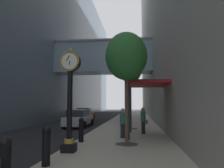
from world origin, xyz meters
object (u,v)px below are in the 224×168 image
at_px(street_tree_near, 126,57).
at_px(street_clock, 70,94).
at_px(bollard_second, 46,145).
at_px(bollard_fourth, 81,129).
at_px(bollard_nearest, 5,164).
at_px(street_tree_mid_near, 130,70).
at_px(pedestrian_walking, 143,120).
at_px(car_silver_mid, 79,118).
at_px(car_red_far, 85,114).
at_px(pedestrian_by_clock, 123,122).

bearing_deg(street_tree_near, street_clock, -138.60).
xyz_separation_m(street_clock, street_tree_near, (2.27, 2.00, 1.95)).
bearing_deg(bollard_second, bollard_fourth, 90.00).
distance_m(bollard_nearest, street_tree_mid_near, 13.96).
relative_size(bollard_second, pedestrian_walking, 0.72).
bearing_deg(bollard_second, car_silver_mid, 100.57).
xyz_separation_m(street_tree_mid_near, pedestrian_walking, (0.93, -2.92, -3.77)).
distance_m(street_tree_mid_near, car_silver_mid, 6.66).
bearing_deg(car_silver_mid, car_red_far, 99.58).
xyz_separation_m(street_tree_near, street_tree_mid_near, (0.00, 6.86, 0.37)).
height_order(bollard_second, pedestrian_walking, pedestrian_walking).
distance_m(street_clock, pedestrian_by_clock, 4.65).
relative_size(pedestrian_by_clock, car_red_far, 0.37).
bearing_deg(pedestrian_walking, car_silver_mid, 138.25).
bearing_deg(bollard_nearest, car_red_far, 99.26).
height_order(pedestrian_walking, pedestrian_by_clock, pedestrian_walking).
xyz_separation_m(pedestrian_walking, car_silver_mid, (-5.74, 5.12, -0.29)).
bearing_deg(bollard_second, street_clock, 87.44).
bearing_deg(street_clock, car_red_far, 101.47).
bearing_deg(street_clock, street_tree_mid_near, 75.66).
relative_size(bollard_fourth, pedestrian_by_clock, 0.74).
bearing_deg(bollard_fourth, bollard_second, -90.00).
height_order(bollard_second, car_red_far, car_red_far).
xyz_separation_m(bollard_second, bollard_fourth, (0.00, 4.44, 0.00)).
distance_m(street_clock, car_silver_mid, 11.48).
bearing_deg(street_tree_mid_near, street_tree_near, -90.00).
xyz_separation_m(street_tree_near, car_red_far, (-6.30, 17.91, -3.67)).
bearing_deg(street_clock, pedestrian_by_clock, 63.77).
distance_m(bollard_nearest, bollard_second, 2.22).
bearing_deg(street_tree_mid_near, bollard_nearest, -100.16).
xyz_separation_m(bollard_fourth, car_red_far, (-3.95, 17.54, -0.02)).
height_order(street_clock, pedestrian_by_clock, street_clock).
height_order(street_clock, bollard_nearest, street_clock).
bearing_deg(street_clock, bollard_fourth, 92.25).
distance_m(bollard_nearest, car_silver_mid, 15.55).
relative_size(bollard_fourth, street_tree_mid_near, 0.21).
relative_size(street_clock, street_tree_near, 0.77).
height_order(bollard_second, street_tree_near, street_tree_near).
height_order(bollard_nearest, bollard_fourth, same).
distance_m(bollard_fourth, pedestrian_walking, 4.86).
relative_size(bollard_second, street_tree_mid_near, 0.21).
distance_m(bollard_second, car_silver_mid, 13.36).
bearing_deg(street_clock, bollard_second, -92.56).
relative_size(street_clock, bollard_nearest, 3.45).
bearing_deg(bollard_fourth, street_clock, -87.75).
height_order(bollard_nearest, street_tree_mid_near, street_tree_mid_near).
height_order(bollard_fourth, pedestrian_by_clock, pedestrian_by_clock).
xyz_separation_m(street_clock, car_red_far, (-4.04, 19.91, -1.72)).
distance_m(street_tree_near, pedestrian_by_clock, 3.94).
xyz_separation_m(pedestrian_by_clock, car_red_far, (-5.99, 15.95, -0.27)).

